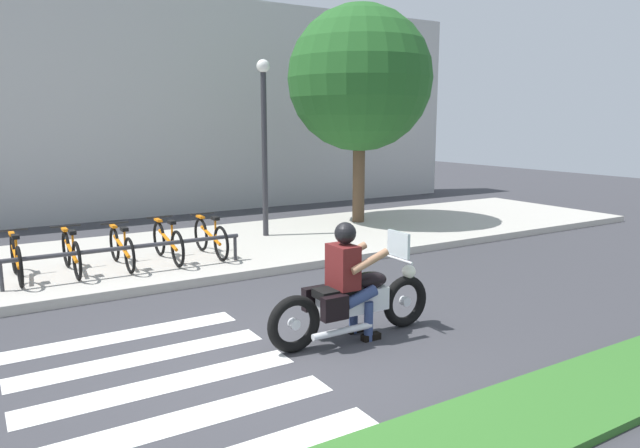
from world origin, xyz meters
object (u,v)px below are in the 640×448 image
bicycle_0 (16,259)px  bicycle_4 (211,237)px  bicycle_2 (122,248)px  street_lamp (264,132)px  motorcycle (354,301)px  bike_rack (129,249)px  rider (349,273)px  bicycle_3 (168,242)px  tree_near_rack (360,79)px  bicycle_1 (71,253)px

bicycle_0 → bicycle_4: bearing=0.0°
bicycle_2 → bicycle_4: bearing=-0.0°
street_lamp → motorcycle: bearing=-105.9°
bicycle_4 → bike_rack: size_ratio=0.43×
rider → bicycle_0: 5.54m
bicycle_3 → street_lamp: bearing=25.7°
bicycle_3 → tree_near_rack: bearing=17.0°
rider → bicycle_3: (-0.83, 4.48, -0.34)m
motorcycle → bicycle_3: bearing=101.5°
bicycle_4 → bike_rack: bicycle_4 is taller
motorcycle → tree_near_rack: tree_near_rack is taller
bicycle_3 → bicycle_1: bearing=180.0°
bicycle_1 → bicycle_2: size_ratio=0.99×
bicycle_1 → tree_near_rack: bearing=13.2°
bicycle_0 → bicycle_2: size_ratio=0.98×
rider → bicycle_3: rider is taller
bicycle_2 → bike_rack: (0.00, -0.55, 0.08)m
motorcycle → tree_near_rack: bearing=54.3°
street_lamp → tree_near_rack: 3.05m
tree_near_rack → bicycle_3: bearing=-163.0°
motorcycle → bicycle_3: size_ratio=1.37×
motorcycle → bicycle_0: 5.58m
bicycle_2 → bicycle_3: 0.80m
bicycle_2 → bicycle_1: bearing=-180.0°
bicycle_1 → bicycle_0: bearing=-180.0°
motorcycle → bicycle_0: bearing=126.5°
bicycle_0 → bike_rack: size_ratio=0.42×
bicycle_4 → bicycle_2: bearing=180.0°
bicycle_2 → street_lamp: (3.34, 1.22, 1.90)m
bicycle_3 → bicycle_2: bearing=179.9°
rider → tree_near_rack: 8.06m
motorcycle → bicycle_2: motorcycle is taller
rider → bicycle_0: (-3.24, 4.48, -0.34)m
bicycle_0 → bike_rack: (1.61, -0.55, 0.07)m
bicycle_4 → tree_near_rack: tree_near_rack is taller
bike_rack → street_lamp: bearing=28.0°
motorcycle → bicycle_1: size_ratio=1.42×
bicycle_3 → street_lamp: (2.54, 1.22, 1.89)m
bicycle_3 → bicycle_0: bearing=-180.0°
bicycle_2 → bike_rack: bearing=-90.0°
bicycle_1 → bicycle_3: bicycle_3 is taller
rider → street_lamp: 6.16m
bicycle_0 → bicycle_2: (1.61, 0.00, -0.01)m
motorcycle → rider: rider is taller
bicycle_0 → bicycle_4: 3.21m
bicycle_1 → tree_near_rack: tree_near_rack is taller
motorcycle → street_lamp: bearing=74.1°
bicycle_2 → tree_near_rack: (6.11, 1.62, 3.13)m
bicycle_1 → tree_near_rack: (6.91, 1.62, 3.12)m
street_lamp → tree_near_rack: tree_near_rack is taller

